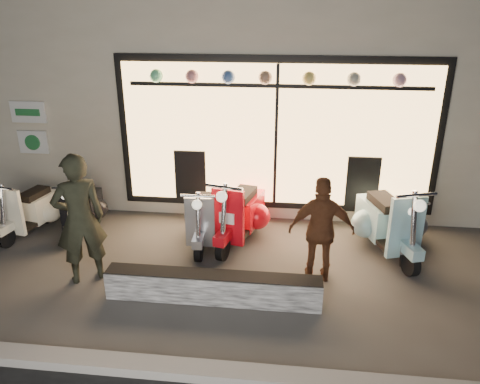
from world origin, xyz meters
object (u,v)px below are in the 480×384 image
object	(u,v)px
scooter_red	(241,212)
man	(80,219)
scooter_silver	(206,216)
graffiti_barrier	(213,287)
woman	(321,230)

from	to	relation	value
scooter_red	man	size ratio (longest dim) A/B	0.85
scooter_silver	scooter_red	size ratio (longest dim) A/B	0.88
graffiti_barrier	scooter_silver	bearing A→B (deg)	103.55
graffiti_barrier	man	world-z (taller)	man
graffiti_barrier	woman	xyz separation A→B (m)	(1.39, 0.70, 0.56)
man	woman	world-z (taller)	man
scooter_red	woman	world-z (taller)	woman
scooter_red	woman	bearing A→B (deg)	-29.62
scooter_silver	woman	xyz separation A→B (m)	(1.81, -1.02, 0.36)
man	scooter_silver	bearing A→B (deg)	-168.79
scooter_red	woman	size ratio (longest dim) A/B	1.04
graffiti_barrier	scooter_red	distance (m)	1.88
graffiti_barrier	man	bearing A→B (deg)	170.42
scooter_silver	woman	size ratio (longest dim) A/B	0.92
graffiti_barrier	man	distance (m)	2.03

